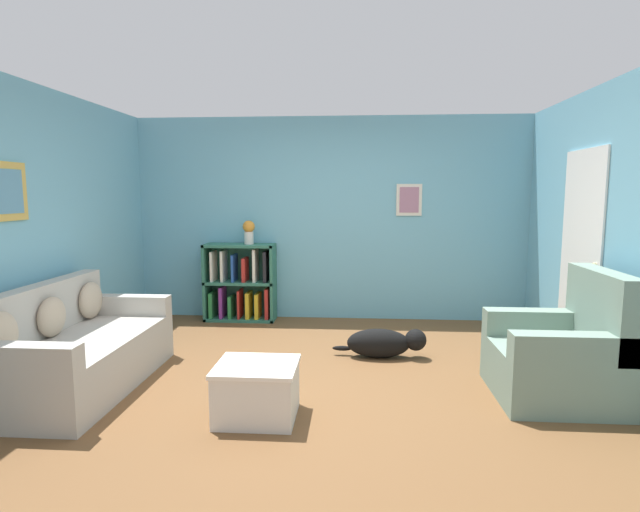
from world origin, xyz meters
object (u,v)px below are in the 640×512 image
(couch, at_px, (75,351))
(recliner_chair, at_px, (562,355))
(dog, at_px, (384,343))
(vase, at_px, (249,231))
(coffee_table, at_px, (257,389))
(bookshelf, at_px, (241,284))

(couch, xyz_separation_m, recliner_chair, (4.01, 0.07, 0.04))
(dog, bearing_deg, recliner_chair, -32.98)
(couch, bearing_deg, recliner_chair, 1.05)
(recliner_chair, xyz_separation_m, vase, (-3.01, 2.25, 0.80))
(couch, distance_m, vase, 2.67)
(coffee_table, bearing_deg, couch, 164.27)
(recliner_chair, bearing_deg, dog, 147.02)
(recliner_chair, xyz_separation_m, dog, (-1.36, 0.88, -0.20))
(couch, relative_size, coffee_table, 3.01)
(recliner_chair, bearing_deg, couch, -178.95)
(recliner_chair, relative_size, coffee_table, 1.76)
(bookshelf, bearing_deg, recliner_chair, -35.98)
(couch, height_order, coffee_table, couch)
(couch, height_order, vase, vase)
(bookshelf, bearing_deg, dog, -38.15)
(coffee_table, bearing_deg, bookshelf, 105.30)
(bookshelf, height_order, coffee_table, bookshelf)
(recliner_chair, xyz_separation_m, coffee_table, (-2.36, -0.54, -0.14))
(couch, height_order, bookshelf, bookshelf)
(couch, xyz_separation_m, vase, (1.00, 2.33, 0.84))
(bookshelf, height_order, vase, vase)
(couch, distance_m, coffee_table, 1.71)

